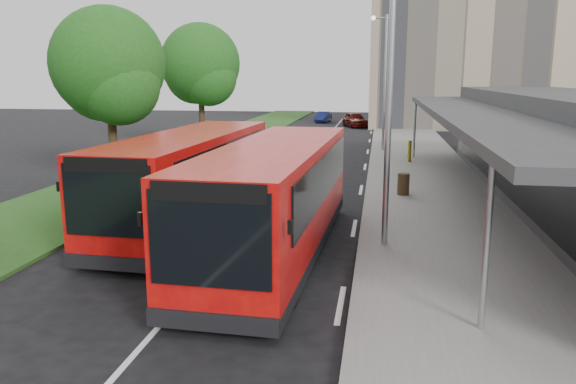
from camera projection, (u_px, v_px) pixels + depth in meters
name	position (u px, v px, depth m)	size (l,w,h in m)	color
ground	(214.00, 265.00, 14.01)	(120.00, 120.00, 0.00)	black
pavement	(414.00, 156.00, 32.37)	(5.00, 80.00, 0.15)	slate
grass_verge	(198.00, 151.00, 34.43)	(5.00, 80.00, 0.10)	#184215
lane_centre_line	(299.00, 168.00, 28.50)	(0.12, 70.00, 0.01)	silver
kerb_dashes	(367.00, 158.00, 31.85)	(0.12, 56.00, 0.01)	silver
office_block	(496.00, 26.00, 50.55)	(22.00, 12.00, 18.00)	tan
tree_mid	(109.00, 72.00, 22.89)	(4.61, 4.61, 7.40)	#342315
tree_far	(200.00, 69.00, 34.43)	(4.85, 4.85, 7.79)	#342315
lamp_post_near	(387.00, 72.00, 14.33)	(1.44, 0.28, 8.00)	#93969B
lamp_post_far	(384.00, 74.00, 33.65)	(1.44, 0.28, 8.00)	#93969B
bus_main	(276.00, 199.00, 14.51)	(3.02, 10.38, 2.91)	red
bus_second	(190.00, 178.00, 17.54)	(2.99, 10.23, 2.87)	red
litter_bin	(403.00, 184.00, 21.44)	(0.45, 0.45, 0.82)	#3E2E19
bollard	(410.00, 151.00, 29.57)	(0.18, 0.18, 1.12)	#DBC70B
car_near	(355.00, 119.00, 51.19)	(1.61, 4.01, 1.36)	#51100B
car_far	(323.00, 117.00, 56.42)	(1.12, 3.21, 1.06)	navy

